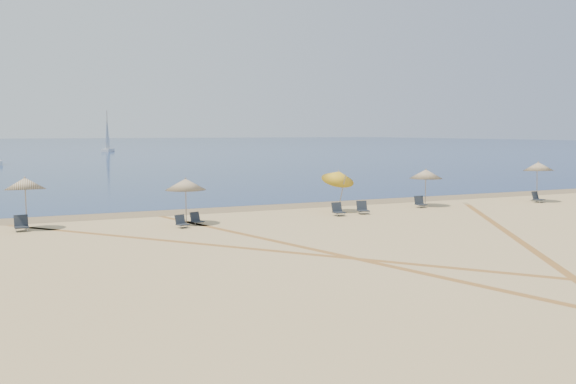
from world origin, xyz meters
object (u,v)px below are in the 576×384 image
object	(u,v)px
umbrella_3	(338,176)
umbrella_2	(186,184)
umbrella_5	(538,166)
chair_2	(21,224)
chair_7	(420,202)
umbrella_4	(426,174)
chair_4	(196,219)
chair_5	(338,210)
chair_8	(537,198)
umbrella_1	(25,184)
sailboat_0	(108,139)
chair_3	(181,222)
chair_6	(363,208)

from	to	relation	value
umbrella_3	umbrella_2	bearing A→B (deg)	-173.89
umbrella_5	chair_2	bearing A→B (deg)	178.52
chair_2	chair_7	distance (m)	22.04
umbrella_4	chair_4	world-z (taller)	umbrella_4
umbrella_3	chair_5	world-z (taller)	umbrella_3
chair_8	umbrella_1	bearing A→B (deg)	166.66
umbrella_2	chair_4	size ratio (longest dim) A/B	3.18
umbrella_1	chair_8	size ratio (longest dim) A/B	3.23
umbrella_3	chair_8	bearing A→B (deg)	-3.95
umbrella_5	sailboat_0	xyz separation A→B (m)	(-13.42, 111.58, 0.51)
umbrella_4	chair_3	size ratio (longest dim) A/B	3.26
umbrella_1	chair_7	bearing A→B (deg)	-1.53
umbrella_1	umbrella_2	distance (m)	7.37
chair_4	umbrella_4	bearing A→B (deg)	-12.17
chair_6	chair_4	bearing A→B (deg)	-166.55
chair_6	umbrella_3	bearing A→B (deg)	141.08
umbrella_2	chair_7	bearing A→B (deg)	3.50
chair_3	chair_5	distance (m)	8.83
umbrella_4	umbrella_5	xyz separation A→B (m)	(8.11, -1.01, 0.33)
umbrella_1	chair_5	distance (m)	15.77
umbrella_4	umbrella_1	bearing A→B (deg)	179.52
chair_2	chair_6	size ratio (longest dim) A/B	0.93
umbrella_3	chair_4	size ratio (longest dim) A/B	3.67
chair_6	sailboat_0	size ratio (longest dim) A/B	0.09
chair_7	chair_4	bearing A→B (deg)	-166.24
chair_4	sailboat_0	distance (m)	112.61
chair_7	chair_8	distance (m)	8.56
chair_7	sailboat_0	size ratio (longest dim) A/B	0.08
umbrella_4	chair_6	bearing A→B (deg)	-164.55
umbrella_1	umbrella_3	distance (m)	16.26
umbrella_5	chair_7	size ratio (longest dim) A/B	3.54
umbrella_5	chair_4	size ratio (longest dim) A/B	3.62
umbrella_5	chair_3	size ratio (longest dim) A/B	3.72
umbrella_1	chair_2	bearing A→B (deg)	-119.49
umbrella_4	umbrella_5	bearing A→B (deg)	-7.12
umbrella_5	umbrella_2	bearing A→B (deg)	-179.33
chair_6	chair_7	world-z (taller)	chair_6
chair_2	chair_5	bearing A→B (deg)	-8.86
chair_2	chair_4	size ratio (longest dim) A/B	1.03
umbrella_3	sailboat_0	world-z (taller)	sailboat_0
umbrella_5	sailboat_0	distance (m)	112.39
umbrella_3	chair_7	xyz separation A→B (m)	(5.56, -0.07, -1.76)
umbrella_4	chair_7	xyz separation A→B (m)	(-0.68, -0.39, -1.67)
chair_4	sailboat_0	bearing A→B (deg)	66.80
umbrella_5	chair_3	distance (m)	23.95
umbrella_4	chair_6	world-z (taller)	umbrella_4
chair_5	chair_8	world-z (taller)	chair_5
umbrella_3	chair_8	xyz separation A→B (m)	(14.07, -0.97, -1.76)
chair_3	chair_5	xyz separation A→B (m)	(8.81, 0.67, 0.04)
chair_5	chair_7	size ratio (longest dim) A/B	0.95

